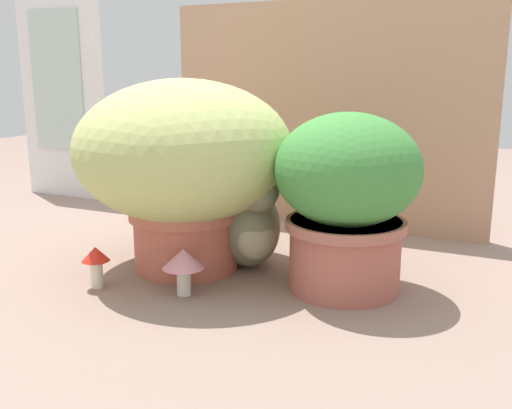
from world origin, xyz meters
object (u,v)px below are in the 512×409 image
Objects in this scene: leafy_planter at (347,195)px; mushroom_ornament_red at (96,259)px; mushroom_ornament_pink at (183,262)px; grass_planter at (184,160)px; cat at (248,222)px.

leafy_planter is 0.61m from mushroom_ornament_red.
mushroom_ornament_red is at bearing -167.14° from mushroom_ornament_pink.
cat is at bearing 28.27° from grass_planter.
cat is at bearing 79.82° from mushroom_ornament_pink.
grass_planter is 1.32× the size of leafy_planter.
leafy_planter is at bearing 3.26° from grass_planter.
grass_planter reaches higher than mushroom_ornament_red.
leafy_planter reaches higher than cat.
mushroom_ornament_red is at bearing -131.04° from cat.
mushroom_ornament_pink is at bearing -148.88° from leafy_planter.
cat reaches higher than mushroom_ornament_pink.
grass_planter reaches higher than cat.
cat is at bearing 48.96° from mushroom_ornament_red.
leafy_planter reaches higher than mushroom_ornament_red.
grass_planter is 1.54× the size of cat.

